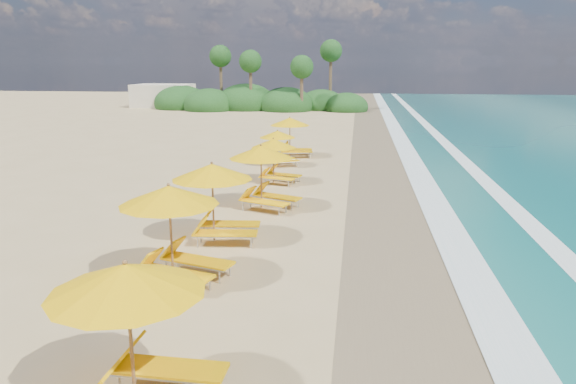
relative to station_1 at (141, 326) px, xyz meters
name	(u,v)px	position (x,y,z in m)	size (l,w,h in m)	color
ground	(288,225)	(1.05, 10.44, -1.45)	(160.00, 160.00, 0.00)	tan
wet_sand	(403,229)	(5.05, 10.44, -1.44)	(4.00, 160.00, 0.01)	olive
surf_foam	(485,232)	(7.75, 10.44, -1.42)	(4.00, 160.00, 0.01)	white
station_1	(141,326)	(0.00, 0.00, 0.00)	(2.82, 2.61, 2.59)	olive
station_2	(177,227)	(-1.16, 5.21, 0.02)	(3.29, 3.20, 2.61)	olive
station_3	(219,197)	(-0.90, 8.52, 0.00)	(2.95, 2.77, 2.58)	olive
station_4	(265,173)	(-0.10, 12.56, -0.03)	(3.28, 3.25, 2.53)	olive
station_5	(277,158)	(-0.34, 17.08, -0.24)	(2.71, 2.64, 2.15)	olive
station_6	(280,146)	(-0.79, 21.37, -0.33)	(2.63, 2.61, 2.01)	olive
station_7	(293,134)	(-0.44, 24.36, -0.09)	(2.83, 2.68, 2.42)	olive
treeline	(254,101)	(-8.88, 55.95, -0.45)	(25.80, 8.80, 9.74)	#163D14
beach_building	(163,96)	(-20.95, 58.44, -0.05)	(7.00, 5.00, 2.80)	beige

